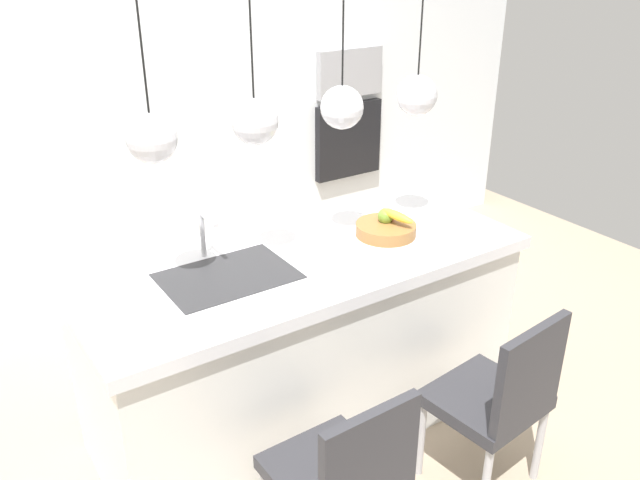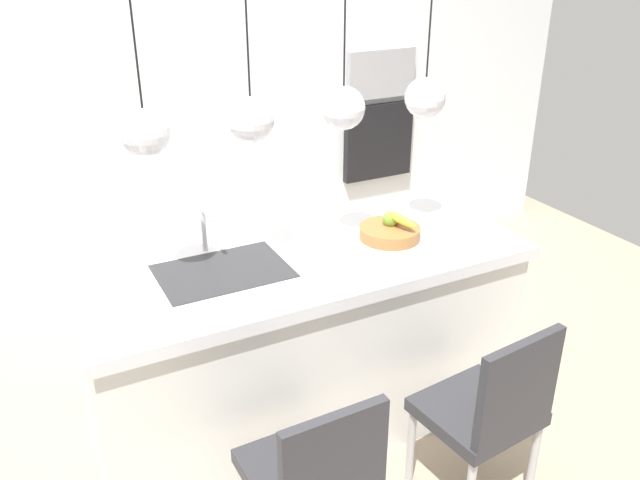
{
  "view_description": "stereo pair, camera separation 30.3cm",
  "coord_description": "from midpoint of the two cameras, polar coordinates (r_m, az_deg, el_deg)",
  "views": [
    {
      "loc": [
        -1.42,
        -2.29,
        2.27
      ],
      "look_at": [
        0.1,
        0.0,
        0.99
      ],
      "focal_mm": 36.84,
      "sensor_mm": 36.0,
      "label": 1
    },
    {
      "loc": [
        -1.16,
        -2.45,
        2.27
      ],
      "look_at": [
        0.1,
        0.0,
        0.99
      ],
      "focal_mm": 36.84,
      "sensor_mm": 36.0,
      "label": 2
    }
  ],
  "objects": [
    {
      "name": "kitchen_island",
      "position": [
        3.24,
        -4.2,
        -8.78
      ],
      "size": [
        2.08,
        0.9,
        0.94
      ],
      "color": "white",
      "rests_on": "ground"
    },
    {
      "name": "chair_near",
      "position": [
        2.52,
        -1.58,
        -19.98
      ],
      "size": [
        0.43,
        0.47,
        0.88
      ],
      "color": "#333338",
      "rests_on": "ground"
    },
    {
      "name": "faucet",
      "position": [
        2.99,
        -12.89,
        0.86
      ],
      "size": [
        0.02,
        0.17,
        0.22
      ],
      "color": "silver",
      "rests_on": "kitchen_island"
    },
    {
      "name": "microwave",
      "position": [
        4.86,
        0.69,
        14.34
      ],
      "size": [
        0.54,
        0.08,
        0.34
      ],
      "primitive_type": "cube",
      "color": "#9E9EA3",
      "rests_on": "back_wall"
    },
    {
      "name": "pendant_light_left",
      "position": [
        2.55,
        -17.79,
        8.42
      ],
      "size": [
        0.19,
        0.19,
        0.79
      ],
      "color": "silver"
    },
    {
      "name": "oven",
      "position": [
        4.98,
        0.66,
        8.67
      ],
      "size": [
        0.56,
        0.08,
        0.56
      ],
      "primitive_type": "cube",
      "color": "black",
      "rests_on": "back_wall"
    },
    {
      "name": "sink_basin",
      "position": [
        2.87,
        -11.03,
        -3.27
      ],
      "size": [
        0.56,
        0.4,
        0.02
      ],
      "primitive_type": "cube",
      "color": "#2D2D30",
      "rests_on": "kitchen_island"
    },
    {
      "name": "fruit_bowl",
      "position": [
        3.19,
        3.11,
        1.08
      ],
      "size": [
        0.29,
        0.29,
        0.14
      ],
      "color": "#9E6B38",
      "rests_on": "kitchen_island"
    },
    {
      "name": "pendant_light_right",
      "position": [
        3.13,
        5.64,
        12.41
      ],
      "size": [
        0.19,
        0.19,
        0.79
      ],
      "color": "silver"
    },
    {
      "name": "pendant_light_center_left",
      "position": [
        2.69,
        -8.98,
        10.13
      ],
      "size": [
        0.19,
        0.19,
        0.79
      ],
      "color": "silver"
    },
    {
      "name": "chair_middle",
      "position": [
        2.92,
        12.44,
        -13.16
      ],
      "size": [
        0.49,
        0.46,
        0.89
      ],
      "color": "#333338",
      "rests_on": "ground"
    },
    {
      "name": "pendant_light_center_right",
      "position": [
        2.89,
        -1.14,
        11.45
      ],
      "size": [
        0.19,
        0.19,
        0.79
      ],
      "color": "silver"
    },
    {
      "name": "floor",
      "position": [
        3.53,
        -3.95,
        -15.18
      ],
      "size": [
        6.6,
        6.6,
        0.0
      ],
      "primitive_type": "plane",
      "color": "tan",
      "rests_on": "ground"
    },
    {
      "name": "back_wall",
      "position": [
        4.33,
        -15.65,
        11.1
      ],
      "size": [
        6.0,
        0.1,
        2.6
      ],
      "primitive_type": "cube",
      "color": "white",
      "rests_on": "ground"
    }
  ]
}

